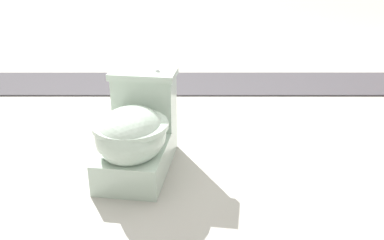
# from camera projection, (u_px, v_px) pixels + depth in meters

# --- Properties ---
(ground_plane) EXTENTS (14.00, 14.00, 0.00)m
(ground_plane) POSITION_uv_depth(u_px,v_px,m) (138.00, 146.00, 2.75)
(ground_plane) COLOR #A8A59E
(gravel_strip) EXTENTS (0.56, 8.00, 0.01)m
(gravel_strip) POSITION_uv_depth(u_px,v_px,m) (212.00, 84.00, 3.77)
(gravel_strip) COLOR #423F44
(gravel_strip) RESTS_ON ground
(toilet) EXTENTS (0.68, 0.46, 0.52)m
(toilet) POSITION_uv_depth(u_px,v_px,m) (136.00, 134.00, 2.40)
(toilet) COLOR #B2C6B7
(toilet) RESTS_ON ground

